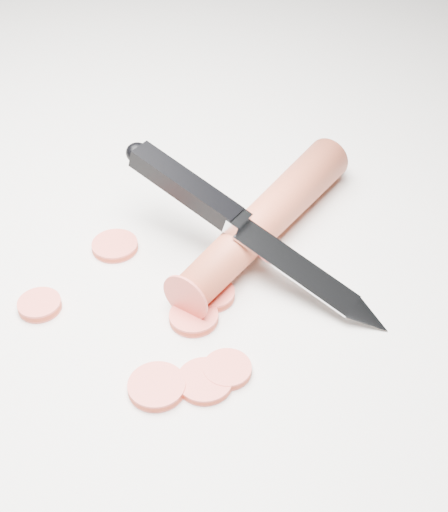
# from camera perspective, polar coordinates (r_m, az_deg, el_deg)

# --- Properties ---
(ground) EXTENTS (2.40, 2.40, 0.00)m
(ground) POSITION_cam_1_polar(r_m,az_deg,el_deg) (0.54, -2.46, -2.03)
(ground) COLOR silver
(ground) RESTS_ON ground
(carrot) EXTENTS (0.10, 0.21, 0.03)m
(carrot) POSITION_cam_1_polar(r_m,az_deg,el_deg) (0.56, 3.34, 2.93)
(carrot) COLOR #C1482C
(carrot) RESTS_ON ground
(carrot_slice_0) EXTENTS (0.03, 0.03, 0.01)m
(carrot_slice_0) POSITION_cam_1_polar(r_m,az_deg,el_deg) (0.53, -14.54, -3.81)
(carrot_slice_0) COLOR #E04D40
(carrot_slice_0) RESTS_ON ground
(carrot_slice_1) EXTENTS (0.04, 0.04, 0.01)m
(carrot_slice_1) POSITION_cam_1_polar(r_m,az_deg,el_deg) (0.47, -5.40, -10.36)
(carrot_slice_1) COLOR #E04D40
(carrot_slice_1) RESTS_ON ground
(carrot_slice_2) EXTENTS (0.04, 0.04, 0.01)m
(carrot_slice_2) POSITION_cam_1_polar(r_m,az_deg,el_deg) (0.47, -1.55, -9.98)
(carrot_slice_2) COLOR #E04D40
(carrot_slice_2) RESTS_ON ground
(carrot_slice_3) EXTENTS (0.03, 0.03, 0.01)m
(carrot_slice_3) POSITION_cam_1_polar(r_m,az_deg,el_deg) (0.51, -2.44, -4.90)
(carrot_slice_3) COLOR #E04D40
(carrot_slice_3) RESTS_ON ground
(carrot_slice_4) EXTENTS (0.03, 0.03, 0.01)m
(carrot_slice_4) POSITION_cam_1_polar(r_m,az_deg,el_deg) (0.52, -0.96, -3.07)
(carrot_slice_4) COLOR #E04D40
(carrot_slice_4) RESTS_ON ground
(carrot_slice_5) EXTENTS (0.04, 0.04, 0.01)m
(carrot_slice_5) POSITION_cam_1_polar(r_m,az_deg,el_deg) (0.57, -8.72, 0.81)
(carrot_slice_5) COLOR #E04D40
(carrot_slice_5) RESTS_ON ground
(carrot_slice_6) EXTENTS (0.03, 0.03, 0.01)m
(carrot_slice_6) POSITION_cam_1_polar(r_m,az_deg,el_deg) (0.47, 0.26, -9.05)
(carrot_slice_6) COLOR #E04D40
(carrot_slice_6) RESTS_ON ground
(kitchen_knife) EXTENTS (0.23, 0.10, 0.08)m
(kitchen_knife) POSITION_cam_1_polar(r_m,az_deg,el_deg) (0.52, 2.30, 2.10)
(kitchen_knife) COLOR #B6B9BD
(kitchen_knife) RESTS_ON ground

